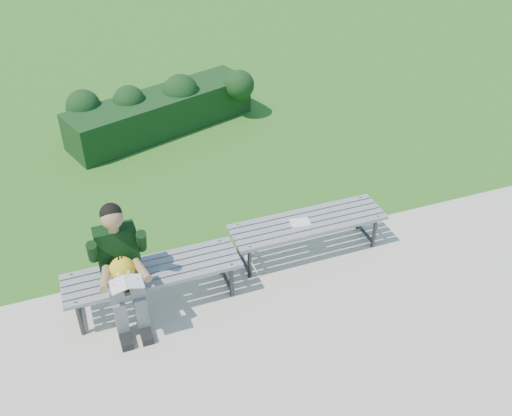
% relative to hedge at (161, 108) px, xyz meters
% --- Properties ---
extents(ground, '(80.00, 80.00, 0.00)m').
position_rel_hedge_xyz_m(ground, '(-0.20, -3.37, -0.38)').
color(ground, '#2F6D1E').
rests_on(ground, ground).
extents(walkway, '(30.00, 3.50, 0.02)m').
position_rel_hedge_xyz_m(walkway, '(-0.20, -5.12, -0.37)').
color(walkway, beige).
rests_on(walkway, ground).
extents(hedge, '(3.20, 1.72, 0.86)m').
position_rel_hedge_xyz_m(hedge, '(0.00, 0.00, 0.00)').
color(hedge, '#143B16').
rests_on(hedge, ground).
extents(bench_left, '(1.80, 0.50, 0.46)m').
position_rel_hedge_xyz_m(bench_left, '(-0.95, -3.87, 0.04)').
color(bench_left, gray).
rests_on(bench_left, walkway).
extents(bench_right, '(1.80, 0.50, 0.46)m').
position_rel_hedge_xyz_m(bench_right, '(0.89, -3.67, 0.04)').
color(bench_right, gray).
rests_on(bench_right, walkway).
extents(seated_boy, '(0.56, 0.76, 1.31)m').
position_rel_hedge_xyz_m(seated_boy, '(-1.25, -3.97, 0.34)').
color(seated_boy, gray).
rests_on(seated_boy, walkway).
extents(paper_sheet, '(0.24, 0.19, 0.01)m').
position_rel_hedge_xyz_m(paper_sheet, '(0.79, -3.67, 0.10)').
color(paper_sheet, white).
rests_on(paper_sheet, bench_right).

